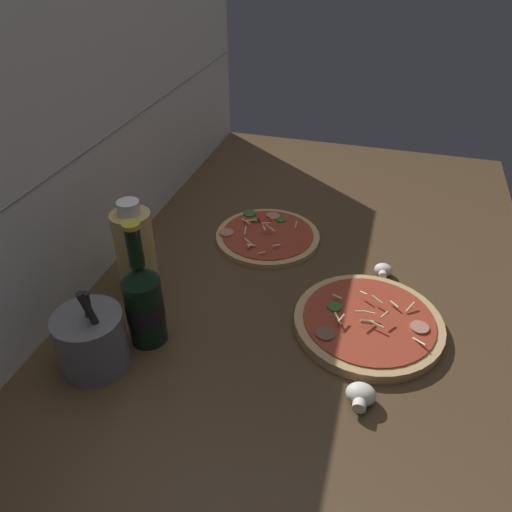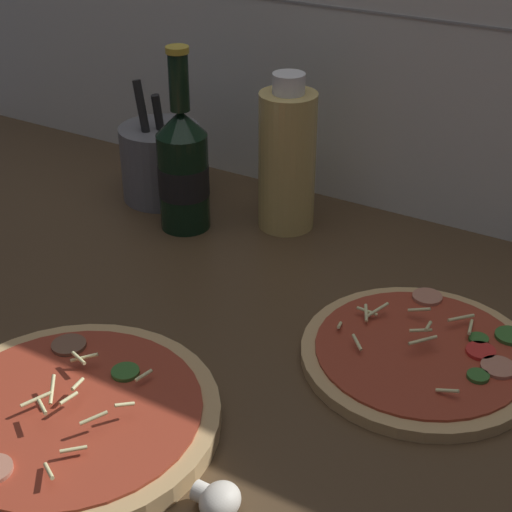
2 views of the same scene
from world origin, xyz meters
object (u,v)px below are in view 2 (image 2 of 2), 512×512
at_px(pizza_near, 71,418).
at_px(pizza_far, 421,354).
at_px(utensil_crock, 161,162).
at_px(beer_bottle, 183,167).
at_px(mushroom_right, 218,500).
at_px(oil_bottle, 287,159).

bearing_deg(pizza_near, pizza_far, 46.99).
relative_size(pizza_far, utensil_crock, 1.38).
distance_m(pizza_near, beer_bottle, 0.42).
height_order(pizza_near, beer_bottle, beer_bottle).
bearing_deg(beer_bottle, mushroom_right, -51.88).
relative_size(pizza_far, beer_bottle, 1.00).
distance_m(pizza_near, oil_bottle, 0.47).
bearing_deg(utensil_crock, beer_bottle, -35.68).
height_order(pizza_far, mushroom_right, pizza_far).
xyz_separation_m(pizza_near, beer_bottle, (-0.14, 0.39, 0.08)).
height_order(pizza_far, beer_bottle, beer_bottle).
bearing_deg(mushroom_right, oil_bottle, 112.59).
relative_size(pizza_near, mushroom_right, 6.85).
distance_m(mushroom_right, utensil_crock, 0.61).
bearing_deg(oil_bottle, pizza_near, -87.06).
xyz_separation_m(pizza_near, oil_bottle, (-0.02, 0.46, 0.09)).
xyz_separation_m(oil_bottle, utensil_crock, (-0.20, -0.01, -0.04)).
bearing_deg(mushroom_right, utensil_crock, 130.81).
relative_size(oil_bottle, mushroom_right, 5.22).
distance_m(pizza_far, mushroom_right, 0.29).
bearing_deg(pizza_far, oil_bottle, 143.88).
xyz_separation_m(oil_bottle, mushroom_right, (0.20, -0.48, -0.08)).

